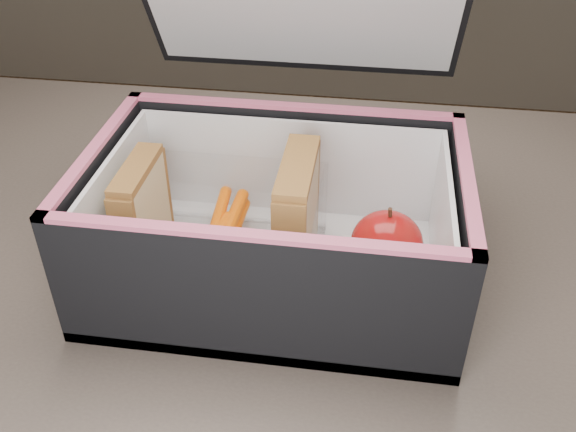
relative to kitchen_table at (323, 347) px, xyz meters
name	(u,v)px	position (x,y,z in m)	size (l,w,h in m)	color
kitchen_table	(323,347)	(0.00, 0.00, 0.00)	(1.20, 0.80, 0.75)	brown
lunch_bag	(276,212)	(-0.05, 0.01, 0.16)	(0.33, 0.33, 0.31)	black
plastic_tub	(219,227)	(-0.10, 0.00, 0.14)	(0.19, 0.13, 0.08)	white
sandwich_left	(142,210)	(-0.17, 0.00, 0.16)	(0.02, 0.08, 0.09)	tan
sandwich_right	(297,216)	(-0.03, 0.00, 0.16)	(0.03, 0.10, 0.11)	tan
carrot_sticks	(223,248)	(-0.10, -0.01, 0.13)	(0.05, 0.15, 0.03)	orange
paper_napkin	(378,268)	(0.05, 0.00, 0.11)	(0.07, 0.08, 0.01)	white
red_apple	(387,244)	(0.05, 0.00, 0.14)	(0.09, 0.09, 0.07)	maroon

